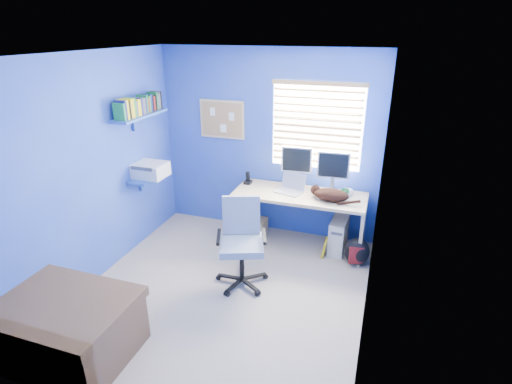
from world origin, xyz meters
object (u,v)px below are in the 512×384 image
(cat, at_px, (331,195))
(laptop, at_px, (289,184))
(desk, at_px, (299,220))
(office_chair, at_px, (242,253))
(tower_pc, at_px, (338,235))

(cat, bearing_deg, laptop, -171.43)
(desk, bearing_deg, office_chair, -112.44)
(cat, height_order, office_chair, office_chair)
(desk, distance_m, office_chair, 1.10)
(laptop, relative_size, cat, 0.78)
(laptop, relative_size, tower_pc, 0.73)
(laptop, xyz_separation_m, cat, (0.55, -0.10, -0.03))
(tower_pc, xyz_separation_m, office_chair, (-0.95, -1.03, 0.14))
(desk, distance_m, cat, 0.61)
(laptop, distance_m, tower_pc, 0.92)
(cat, xyz_separation_m, office_chair, (-0.83, -0.92, -0.45))
(laptop, height_order, tower_pc, laptop)
(laptop, relative_size, office_chair, 0.34)
(desk, height_order, laptop, laptop)
(laptop, distance_m, cat, 0.56)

